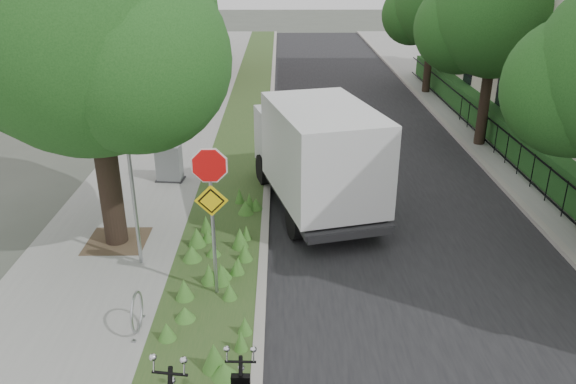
# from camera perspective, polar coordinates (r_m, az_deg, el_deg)

# --- Properties ---
(ground) EXTENTS (120.00, 120.00, 0.00)m
(ground) POSITION_cam_1_polar(r_m,az_deg,el_deg) (11.14, -0.19, -12.29)
(ground) COLOR #4C5147
(ground) RESTS_ON ground
(sidewalk_near) EXTENTS (3.50, 60.00, 0.12)m
(sidewalk_near) POSITION_cam_1_polar(r_m,az_deg,el_deg) (20.53, -12.45, 4.57)
(sidewalk_near) COLOR gray
(sidewalk_near) RESTS_ON ground
(verge) EXTENTS (2.00, 60.00, 0.12)m
(verge) POSITION_cam_1_polar(r_m,az_deg,el_deg) (20.16, -4.75, 4.69)
(verge) COLOR #2F4F22
(verge) RESTS_ON ground
(kerb_near) EXTENTS (0.20, 60.00, 0.13)m
(kerb_near) POSITION_cam_1_polar(r_m,az_deg,el_deg) (20.11, -1.90, 4.73)
(kerb_near) COLOR #9E9991
(kerb_near) RESTS_ON ground
(road) EXTENTS (7.00, 60.00, 0.01)m
(road) POSITION_cam_1_polar(r_m,az_deg,el_deg) (20.36, 8.03, 4.57)
(road) COLOR black
(road) RESTS_ON ground
(kerb_far) EXTENTS (0.20, 60.00, 0.13)m
(kerb_far) POSITION_cam_1_polar(r_m,az_deg,el_deg) (21.15, 17.48, 4.60)
(kerb_far) COLOR #9E9991
(kerb_far) RESTS_ON ground
(footpath_far) EXTENTS (3.20, 60.00, 0.12)m
(footpath_far) POSITION_cam_1_polar(r_m,az_deg,el_deg) (21.74, 21.76, 4.48)
(footpath_far) COLOR gray
(footpath_far) RESTS_ON ground
(street_tree_main) EXTENTS (6.21, 5.54, 7.66)m
(street_tree_main) POSITION_cam_1_polar(r_m,az_deg,el_deg) (12.68, -19.77, 14.40)
(street_tree_main) COLOR black
(street_tree_main) RESTS_ON ground
(bare_post) EXTENTS (0.08, 0.08, 4.00)m
(bare_post) POSITION_cam_1_polar(r_m,az_deg,el_deg) (12.11, -15.62, 1.29)
(bare_post) COLOR #A5A8AD
(bare_post) RESTS_ON ground
(bike_hoop) EXTENTS (0.06, 0.78, 0.77)m
(bike_hoop) POSITION_cam_1_polar(r_m,az_deg,el_deg) (10.69, -15.10, -11.71)
(bike_hoop) COLOR #A5A8AD
(bike_hoop) RESTS_ON ground
(sign_assembly) EXTENTS (0.94, 0.08, 3.22)m
(sign_assembly) POSITION_cam_1_polar(r_m,az_deg,el_deg) (10.58, -7.84, -0.07)
(sign_assembly) COLOR #A5A8AD
(sign_assembly) RESTS_ON ground
(fence_far) EXTENTS (0.04, 24.00, 1.00)m
(fence_far) POSITION_cam_1_polar(r_m,az_deg,el_deg) (21.21, 19.49, 6.10)
(fence_far) COLOR black
(fence_far) RESTS_ON ground
(hedge_far) EXTENTS (1.00, 24.00, 1.10)m
(hedge_far) POSITION_cam_1_polar(r_m,az_deg,el_deg) (21.46, 21.25, 6.04)
(hedge_far) COLOR #194117
(hedge_far) RESTS_ON footpath_far
(far_tree_b) EXTENTS (4.83, 4.31, 6.56)m
(far_tree_b) POSITION_cam_1_polar(r_m,az_deg,el_deg) (20.46, 20.15, 16.08)
(far_tree_b) COLOR black
(far_tree_b) RESTS_ON ground
(far_tree_c) EXTENTS (4.37, 3.89, 5.93)m
(far_tree_c) POSITION_cam_1_polar(r_m,az_deg,el_deg) (28.10, 14.42, 17.52)
(far_tree_c) COLOR black
(far_tree_c) RESTS_ON ground
(box_truck) EXTENTS (3.46, 5.94, 2.53)m
(box_truck) POSITION_cam_1_polar(r_m,az_deg,el_deg) (14.74, 2.88, 4.15)
(box_truck) COLOR #262628
(box_truck) RESTS_ON ground
(utility_cabinet) EXTENTS (0.87, 0.62, 1.08)m
(utility_cabinet) POSITION_cam_1_polar(r_m,az_deg,el_deg) (17.10, -11.97, 2.83)
(utility_cabinet) COLOR #262628
(utility_cabinet) RESTS_ON ground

